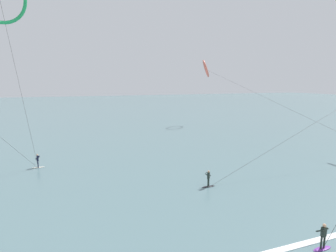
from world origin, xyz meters
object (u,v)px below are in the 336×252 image
object	(u,v)px
surfer_violet	(323,238)
kite_coral	(206,69)
surfer_ivory	(38,162)
surfer_charcoal	(208,180)

from	to	relation	value
surfer_violet	kite_coral	distance (m)	53.87
surfer_ivory	kite_coral	xyz separation A→B (m)	(36.33, 24.76, 12.71)
surfer_violet	kite_coral	xyz separation A→B (m)	(18.38, 49.01, 12.71)
surfer_violet	surfer_charcoal	xyz separation A→B (m)	(-1.63, 11.50, 0.00)
surfer_violet	surfer_charcoal	bearing A→B (deg)	94.37
surfer_violet	kite_coral	world-z (taller)	kite_coral
surfer_violet	surfer_charcoal	size ratio (longest dim) A/B	1.00
surfer_violet	kite_coral	size ratio (longest dim) A/B	0.03
surfer_violet	surfer_charcoal	distance (m)	11.62
kite_coral	surfer_ivory	bearing A→B (deg)	148.92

